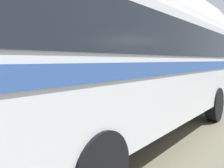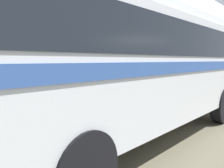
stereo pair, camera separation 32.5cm
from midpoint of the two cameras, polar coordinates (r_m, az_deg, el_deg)
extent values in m
cube|color=gray|center=(22.34, 9.80, 5.29)|extent=(1.39, 1.42, 1.14)
cube|color=gray|center=(20.02, 22.83, 4.83)|extent=(1.35, 1.32, 1.08)
cylinder|color=black|center=(8.31, 6.90, -3.13)|extent=(0.29, 0.96, 0.96)
cylinder|color=black|center=(7.48, 21.78, -4.47)|extent=(0.29, 0.96, 0.96)
cube|color=silver|center=(5.42, 3.45, 3.67)|extent=(2.52, 8.43, 2.10)
cylinder|color=silver|center=(5.49, 3.52, 14.70)|extent=(2.31, 8.09, 2.20)
cube|color=#2F5091|center=(5.42, 3.46, 4.23)|extent=(2.57, 8.52, 0.20)
cube|color=black|center=(5.43, 3.49, 9.77)|extent=(2.55, 8.10, 0.64)
cube|color=silver|center=(9.35, 17.93, -1.13)|extent=(2.28, 0.19, 0.28)
camera|label=1|loc=(0.16, -91.75, -0.17)|focal=39.01mm
camera|label=2|loc=(0.16, 88.25, 0.17)|focal=39.01mm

